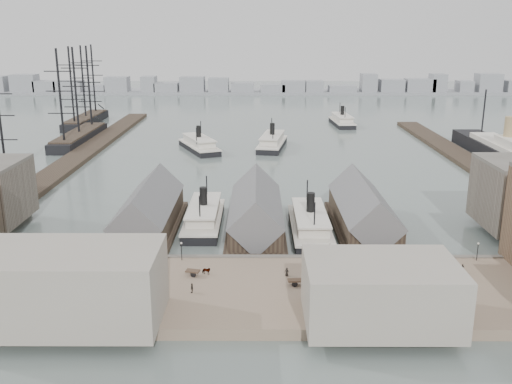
{
  "coord_description": "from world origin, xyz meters",
  "views": [
    {
      "loc": [
        0.43,
        -114.82,
        46.95
      ],
      "look_at": [
        0.0,
        30.0,
        6.0
      ],
      "focal_mm": 40.0,
      "sensor_mm": 36.0,
      "label": 1
    }
  ],
  "objects_px": {
    "ferry_docked_west": "(204,216)",
    "ocean_steamer": "(507,153)",
    "horse_cart_left": "(44,280)",
    "horse_cart_center": "(201,271)",
    "horse_cart_right": "(305,282)"
  },
  "relations": [
    {
      "from": "ferry_docked_west",
      "to": "horse_cart_center",
      "type": "xyz_separation_m",
      "value": [
        2.7,
        -34.84,
        0.33
      ]
    },
    {
      "from": "horse_cart_left",
      "to": "horse_cart_center",
      "type": "relative_size",
      "value": 0.86
    },
    {
      "from": "horse_cart_left",
      "to": "ocean_steamer",
      "type": "bearing_deg",
      "value": -6.46
    },
    {
      "from": "horse_cart_center",
      "to": "horse_cart_right",
      "type": "bearing_deg",
      "value": -89.71
    },
    {
      "from": "horse_cart_left",
      "to": "ferry_docked_west",
      "type": "bearing_deg",
      "value": 10.23
    },
    {
      "from": "ocean_steamer",
      "to": "horse_cart_right",
      "type": "height_order",
      "value": "ocean_steamer"
    },
    {
      "from": "ocean_steamer",
      "to": "horse_cart_right",
      "type": "distance_m",
      "value": 137.28
    },
    {
      "from": "ferry_docked_west",
      "to": "ocean_steamer",
      "type": "xyz_separation_m",
      "value": [
        105.0,
        69.85,
        1.26
      ]
    },
    {
      "from": "ferry_docked_west",
      "to": "ocean_steamer",
      "type": "height_order",
      "value": "ocean_steamer"
    },
    {
      "from": "horse_cart_center",
      "to": "horse_cart_right",
      "type": "relative_size",
      "value": 1.06
    },
    {
      "from": "horse_cart_right",
      "to": "ocean_steamer",
      "type": "bearing_deg",
      "value": -40.84
    },
    {
      "from": "ocean_steamer",
      "to": "horse_cart_left",
      "type": "relative_size",
      "value": 20.48
    },
    {
      "from": "horse_cart_left",
      "to": "horse_cart_right",
      "type": "xyz_separation_m",
      "value": [
        47.94,
        -0.56,
        0.01
      ]
    },
    {
      "from": "horse_cart_center",
      "to": "horse_cart_right",
      "type": "xyz_separation_m",
      "value": [
        19.37,
        -4.71,
        -0.01
      ]
    },
    {
      "from": "horse_cart_left",
      "to": "horse_cart_right",
      "type": "relative_size",
      "value": 0.91
    }
  ]
}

